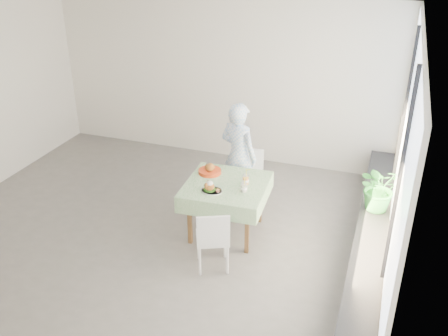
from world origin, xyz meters
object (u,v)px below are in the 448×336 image
at_px(chair_far, 248,190).
at_px(main_dish, 211,188).
at_px(diner, 239,156).
at_px(juice_cup_orange, 246,180).
at_px(cafe_table, 226,202).
at_px(chair_near, 213,249).
at_px(potted_plant, 380,188).

xyz_separation_m(chair_far, main_dish, (-0.19, -1.01, 0.53)).
bearing_deg(chair_far, diner, -175.84).
relative_size(main_dish, juice_cup_orange, 1.08).
distance_m(cafe_table, diner, 0.82).
height_order(cafe_table, juice_cup_orange, juice_cup_orange).
relative_size(diner, main_dish, 5.81).
bearing_deg(diner, cafe_table, 113.43).
bearing_deg(chair_near, chair_far, 90.95).
relative_size(chair_far, potted_plant, 1.38).
xyz_separation_m(chair_near, potted_plant, (1.80, 1.20, 0.56)).
relative_size(cafe_table, main_dish, 3.99).
height_order(chair_far, main_dish, main_dish).
bearing_deg(diner, chair_near, 114.09).
bearing_deg(chair_near, juice_cup_orange, 80.40).
bearing_deg(cafe_table, chair_near, -83.03).
bearing_deg(juice_cup_orange, potted_plant, 11.85).
bearing_deg(diner, juice_cup_orange, 132.67).
xyz_separation_m(cafe_table, juice_cup_orange, (0.24, 0.07, 0.34)).
height_order(chair_far, chair_near, chair_far).
bearing_deg(diner, main_dish, 105.10).
relative_size(chair_near, potted_plant, 1.32).
xyz_separation_m(main_dish, potted_plant, (2.01, 0.68, 0.02)).
distance_m(main_dish, potted_plant, 2.12).
distance_m(chair_far, potted_plant, 1.93).
distance_m(cafe_table, chair_far, 0.79).
bearing_deg(main_dish, chair_far, 79.39).
bearing_deg(juice_cup_orange, main_dish, -137.28).
bearing_deg(chair_far, juice_cup_orange, -76.10).
relative_size(cafe_table, potted_plant, 1.77).
relative_size(chair_far, juice_cup_orange, 3.35).
distance_m(juice_cup_orange, potted_plant, 1.69).
bearing_deg(chair_far, cafe_table, -95.23).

